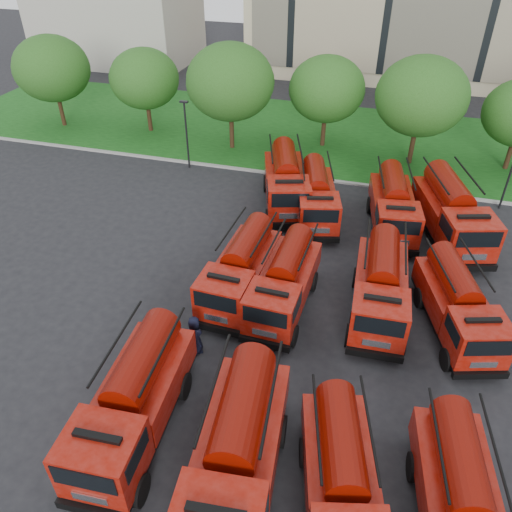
% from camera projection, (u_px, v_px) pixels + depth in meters
% --- Properties ---
extents(ground, '(140.00, 140.00, 0.00)m').
position_uv_depth(ground, '(251.00, 358.00, 22.23)').
color(ground, black).
rests_on(ground, ground).
extents(lawn, '(70.00, 16.00, 0.12)m').
position_uv_depth(lawn, '(338.00, 138.00, 42.47)').
color(lawn, '#124312').
rests_on(lawn, ground).
extents(curb, '(70.00, 0.30, 0.14)m').
position_uv_depth(curb, '(321.00, 179.00, 36.15)').
color(curb, gray).
rests_on(curb, ground).
extents(side_building, '(18.00, 12.00, 10.00)m').
position_uv_depth(side_building, '(117.00, 16.00, 60.39)').
color(side_building, '#A7A194').
rests_on(side_building, ground).
extents(tree_0, '(6.30, 6.30, 7.70)m').
position_uv_depth(tree_0, '(52.00, 69.00, 41.87)').
color(tree_0, '#382314').
rests_on(tree_0, ground).
extents(tree_1, '(5.71, 5.71, 6.98)m').
position_uv_depth(tree_1, '(144.00, 79.00, 41.12)').
color(tree_1, '#382314').
rests_on(tree_1, ground).
extents(tree_2, '(6.72, 6.72, 8.22)m').
position_uv_depth(tree_2, '(230.00, 82.00, 37.68)').
color(tree_2, '#382314').
rests_on(tree_2, ground).
extents(tree_3, '(5.88, 5.88, 7.19)m').
position_uv_depth(tree_3, '(327.00, 89.00, 38.44)').
color(tree_3, '#382314').
rests_on(tree_3, ground).
extents(tree_4, '(6.55, 6.55, 8.01)m').
position_uv_depth(tree_4, '(422.00, 96.00, 35.38)').
color(tree_4, '#382314').
rests_on(tree_4, ground).
extents(lamp_post_0, '(0.60, 0.25, 5.11)m').
position_uv_depth(lamp_post_0, '(186.00, 131.00, 36.21)').
color(lamp_post_0, black).
rests_on(lamp_post_0, ground).
extents(lamp_post_1, '(0.60, 0.25, 5.11)m').
position_uv_depth(lamp_post_1, '(512.00, 168.00, 31.25)').
color(lamp_post_1, black).
rests_on(lamp_post_1, ground).
extents(fire_truck_0, '(3.06, 7.45, 3.32)m').
position_uv_depth(fire_truck_0, '(134.00, 400.00, 18.32)').
color(fire_truck_0, black).
rests_on(fire_truck_0, ground).
extents(fire_truck_1, '(3.46, 7.95, 3.51)m').
position_uv_depth(fire_truck_1, '(236.00, 454.00, 16.41)').
color(fire_truck_1, black).
rests_on(fire_truck_1, ground).
extents(fire_truck_2, '(3.82, 6.96, 3.01)m').
position_uv_depth(fire_truck_2, '(342.00, 483.00, 15.87)').
color(fire_truck_2, black).
rests_on(fire_truck_2, ground).
extents(fire_truck_3, '(3.16, 6.85, 3.00)m').
position_uv_depth(fire_truck_3, '(460.00, 503.00, 15.35)').
color(fire_truck_3, black).
rests_on(fire_truck_3, ground).
extents(fire_truck_4, '(2.76, 6.98, 3.14)m').
position_uv_depth(fire_truck_4, '(241.00, 269.00, 24.94)').
color(fire_truck_4, black).
rests_on(fire_truck_4, ground).
extents(fire_truck_5, '(2.65, 6.82, 3.07)m').
position_uv_depth(fire_truck_5, '(285.00, 282.00, 24.16)').
color(fire_truck_5, black).
rests_on(fire_truck_5, ground).
extents(fire_truck_6, '(2.88, 7.22, 3.23)m').
position_uv_depth(fire_truck_6, '(380.00, 286.00, 23.75)').
color(fire_truck_6, black).
rests_on(fire_truck_6, ground).
extents(fire_truck_7, '(4.16, 7.05, 3.04)m').
position_uv_depth(fire_truck_7, '(458.00, 305.00, 22.82)').
color(fire_truck_7, black).
rests_on(fire_truck_7, ground).
extents(fire_truck_8, '(4.63, 7.90, 3.41)m').
position_uv_depth(fire_truck_8, '(286.00, 181.00, 32.39)').
color(fire_truck_8, black).
rests_on(fire_truck_8, ground).
extents(fire_truck_9, '(3.98, 7.18, 3.10)m').
position_uv_depth(fire_truck_9, '(316.00, 196.00, 31.05)').
color(fire_truck_9, black).
rests_on(fire_truck_9, ground).
extents(fire_truck_10, '(3.47, 7.30, 3.19)m').
position_uv_depth(fire_truck_10, '(393.00, 205.00, 30.04)').
color(fire_truck_10, black).
rests_on(fire_truck_10, ground).
extents(fire_truck_11, '(4.80, 8.19, 3.53)m').
position_uv_depth(fire_truck_11, '(452.00, 213.00, 29.01)').
color(fire_truck_11, black).
rests_on(fire_truck_11, ground).
extents(firefighter_2, '(0.59, 0.95, 1.54)m').
position_uv_depth(firefighter_2, '(455.00, 494.00, 17.13)').
color(firefighter_2, '#981D0B').
rests_on(firefighter_2, ground).
extents(firefighter_4, '(1.08, 1.15, 1.97)m').
position_uv_depth(firefighter_4, '(196.00, 351.00, 22.56)').
color(firefighter_4, black).
rests_on(firefighter_4, ground).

